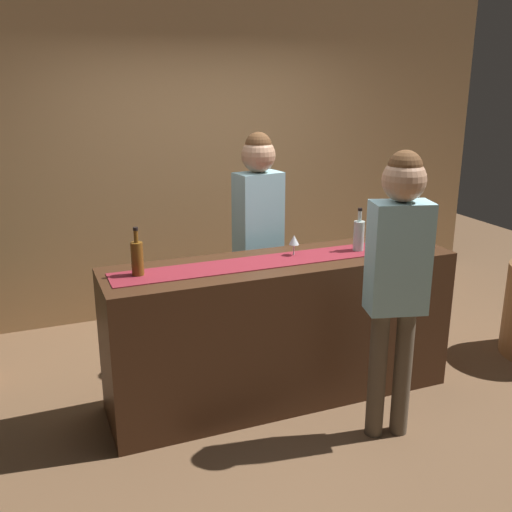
{
  "coord_description": "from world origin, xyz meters",
  "views": [
    {
      "loc": [
        -1.54,
        -3.38,
        2.17
      ],
      "look_at": [
        -0.18,
        0.0,
        1.05
      ],
      "focal_mm": 41.53,
      "sensor_mm": 36.0,
      "label": 1
    }
  ],
  "objects_px": {
    "wine_glass_far_end": "(405,229)",
    "wine_glass_near_customer": "(387,237)",
    "wine_glass_mid_counter": "(294,241)",
    "bartender": "(258,223)",
    "wine_bottle_clear": "(359,235)",
    "customer_sipping": "(398,266)",
    "wine_bottle_amber": "(137,258)"
  },
  "relations": [
    {
      "from": "wine_bottle_amber",
      "to": "wine_glass_mid_counter",
      "type": "height_order",
      "value": "wine_bottle_amber"
    },
    {
      "from": "wine_glass_near_customer",
      "to": "wine_glass_mid_counter",
      "type": "bearing_deg",
      "value": 167.21
    },
    {
      "from": "wine_bottle_clear",
      "to": "bartender",
      "type": "relative_size",
      "value": 0.17
    },
    {
      "from": "wine_bottle_clear",
      "to": "wine_glass_far_end",
      "type": "bearing_deg",
      "value": 7.36
    },
    {
      "from": "wine_glass_mid_counter",
      "to": "customer_sipping",
      "type": "bearing_deg",
      "value": -66.46
    },
    {
      "from": "wine_bottle_amber",
      "to": "wine_glass_near_customer",
      "type": "relative_size",
      "value": 2.1
    },
    {
      "from": "wine_bottle_clear",
      "to": "wine_glass_mid_counter",
      "type": "xyz_separation_m",
      "value": [
        -0.46,
        0.07,
        -0.01
      ]
    },
    {
      "from": "wine_glass_far_end",
      "to": "bartender",
      "type": "bearing_deg",
      "value": 150.27
    },
    {
      "from": "wine_glass_far_end",
      "to": "wine_bottle_amber",
      "type": "bearing_deg",
      "value": -179.69
    },
    {
      "from": "wine_bottle_amber",
      "to": "wine_glass_near_customer",
      "type": "distance_m",
      "value": 1.69
    },
    {
      "from": "wine_glass_near_customer",
      "to": "bartender",
      "type": "height_order",
      "value": "bartender"
    },
    {
      "from": "wine_glass_far_end",
      "to": "bartender",
      "type": "height_order",
      "value": "bartender"
    },
    {
      "from": "wine_glass_near_customer",
      "to": "wine_glass_far_end",
      "type": "bearing_deg",
      "value": 28.38
    },
    {
      "from": "wine_bottle_clear",
      "to": "wine_glass_mid_counter",
      "type": "relative_size",
      "value": 2.1
    },
    {
      "from": "wine_bottle_clear",
      "to": "wine_glass_far_end",
      "type": "xyz_separation_m",
      "value": [
        0.42,
        0.05,
        -0.01
      ]
    },
    {
      "from": "wine_glass_mid_counter",
      "to": "customer_sipping",
      "type": "xyz_separation_m",
      "value": [
        0.32,
        -0.73,
        0.01
      ]
    },
    {
      "from": "wine_glass_far_end",
      "to": "bartender",
      "type": "xyz_separation_m",
      "value": [
        -0.93,
        0.53,
        0.01
      ]
    },
    {
      "from": "wine_bottle_clear",
      "to": "wine_glass_near_customer",
      "type": "distance_m",
      "value": 0.19
    },
    {
      "from": "wine_glass_near_customer",
      "to": "wine_glass_mid_counter",
      "type": "distance_m",
      "value": 0.65
    },
    {
      "from": "wine_glass_mid_counter",
      "to": "bartender",
      "type": "bearing_deg",
      "value": 95.24
    },
    {
      "from": "wine_glass_near_customer",
      "to": "customer_sipping",
      "type": "relative_size",
      "value": 0.08
    },
    {
      "from": "wine_glass_near_customer",
      "to": "bartender",
      "type": "xyz_separation_m",
      "value": [
        -0.68,
        0.66,
        0.01
      ]
    },
    {
      "from": "wine_bottle_clear",
      "to": "wine_glass_far_end",
      "type": "height_order",
      "value": "wine_bottle_clear"
    },
    {
      "from": "wine_glass_far_end",
      "to": "wine_glass_near_customer",
      "type": "bearing_deg",
      "value": -151.62
    },
    {
      "from": "wine_bottle_clear",
      "to": "bartender",
      "type": "bearing_deg",
      "value": 131.13
    },
    {
      "from": "wine_glass_far_end",
      "to": "wine_glass_mid_counter",
      "type": "bearing_deg",
      "value": 179.22
    },
    {
      "from": "wine_bottle_clear",
      "to": "wine_bottle_amber",
      "type": "height_order",
      "value": "same"
    },
    {
      "from": "wine_bottle_clear",
      "to": "customer_sipping",
      "type": "xyz_separation_m",
      "value": [
        -0.15,
        -0.66,
        -0.0
      ]
    },
    {
      "from": "bartender",
      "to": "customer_sipping",
      "type": "distance_m",
      "value": 1.3
    },
    {
      "from": "customer_sipping",
      "to": "wine_glass_mid_counter",
      "type": "bearing_deg",
      "value": 128.66
    },
    {
      "from": "bartender",
      "to": "customer_sipping",
      "type": "xyz_separation_m",
      "value": [
        0.36,
        -1.25,
        -0.0
      ]
    },
    {
      "from": "wine_glass_far_end",
      "to": "customer_sipping",
      "type": "distance_m",
      "value": 0.91
    }
  ]
}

